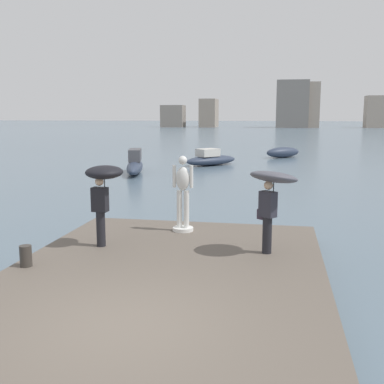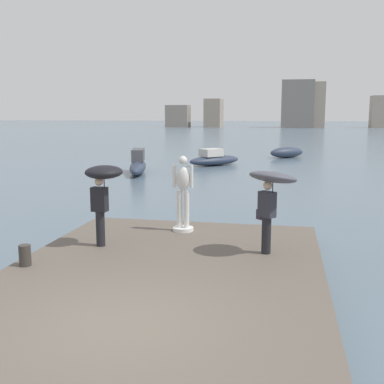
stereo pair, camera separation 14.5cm
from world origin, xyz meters
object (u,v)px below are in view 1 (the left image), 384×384
(boat_near, at_px, (211,159))
(mooring_bollard, at_px, (26,256))
(onlooker_left, at_px, (103,183))
(boat_mid, at_px, (283,152))
(onlooker_right, at_px, (272,187))
(statue_white_figure, at_px, (183,195))
(boat_far, at_px, (135,164))

(boat_near, bearing_deg, mooring_bollard, -91.12)
(onlooker_left, xyz_separation_m, boat_mid, (4.50, 29.65, -1.55))
(onlooker_right, bearing_deg, mooring_bollard, -159.72)
(statue_white_figure, height_order, onlooker_left, statue_white_figure)
(boat_near, distance_m, boat_far, 6.66)
(boat_near, distance_m, boat_mid, 8.75)
(onlooker_left, bearing_deg, boat_near, 91.59)
(mooring_bollard, distance_m, boat_mid, 31.95)
(onlooker_left, distance_m, onlooker_right, 4.07)
(onlooker_right, height_order, boat_mid, onlooker_right)
(boat_near, xyz_separation_m, boat_far, (-3.99, -5.33, 0.10))
(boat_mid, bearing_deg, boat_far, -126.25)
(statue_white_figure, relative_size, onlooker_left, 1.04)
(statue_white_figure, xyz_separation_m, boat_far, (-6.21, 15.35, -0.86))
(onlooker_left, relative_size, boat_mid, 0.61)
(statue_white_figure, distance_m, boat_far, 16.58)
(onlooker_left, bearing_deg, boat_far, 105.00)
(onlooker_left, bearing_deg, statue_white_figure, 49.47)
(mooring_bollard, relative_size, boat_near, 0.11)
(onlooker_left, xyz_separation_m, mooring_bollard, (-1.10, -1.81, -1.36))
(statue_white_figure, height_order, boat_near, statue_white_figure)
(onlooker_right, relative_size, mooring_bollard, 4.44)
(onlooker_left, bearing_deg, onlooker_right, 1.39)
(onlooker_left, distance_m, boat_near, 22.61)
(boat_far, bearing_deg, boat_near, 53.18)
(statue_white_figure, distance_m, onlooker_right, 3.09)
(statue_white_figure, xyz_separation_m, onlooker_right, (2.47, -1.77, 0.57))
(statue_white_figure, relative_size, mooring_bollard, 4.59)
(onlooker_left, distance_m, boat_mid, 30.02)
(mooring_bollard, bearing_deg, onlooker_left, 58.66)
(onlooker_left, height_order, boat_mid, onlooker_left)
(statue_white_figure, xyz_separation_m, mooring_bollard, (-2.70, -3.68, -0.78))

